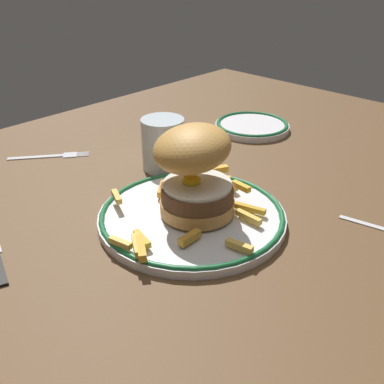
% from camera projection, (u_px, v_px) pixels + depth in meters
% --- Properties ---
extents(ground_plane, '(1.35, 0.99, 0.04)m').
position_uv_depth(ground_plane, '(189.00, 213.00, 0.70)').
color(ground_plane, brown).
extents(dinner_plate, '(0.26, 0.26, 0.02)m').
position_uv_depth(dinner_plate, '(192.00, 216.00, 0.64)').
color(dinner_plate, silver).
rests_on(dinner_plate, ground_plane).
extents(burger, '(0.14, 0.14, 0.13)m').
position_uv_depth(burger, '(194.00, 170.00, 0.61)').
color(burger, '#C68744').
rests_on(burger, dinner_plate).
extents(fries_pile, '(0.24, 0.23, 0.03)m').
position_uv_depth(fries_pile, '(195.00, 207.00, 0.63)').
color(fries_pile, gold).
rests_on(fries_pile, dinner_plate).
extents(water_glass, '(0.07, 0.07, 0.09)m').
position_uv_depth(water_glass, '(163.00, 148.00, 0.78)').
color(water_glass, silver).
rests_on(water_glass, ground_plane).
extents(side_plate, '(0.15, 0.15, 0.02)m').
position_uv_depth(side_plate, '(252.00, 126.00, 0.96)').
color(side_plate, white).
rests_on(side_plate, ground_plane).
extents(fork, '(0.12, 0.10, 0.00)m').
position_uv_depth(fork, '(51.00, 156.00, 0.84)').
color(fork, silver).
rests_on(fork, ground_plane).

